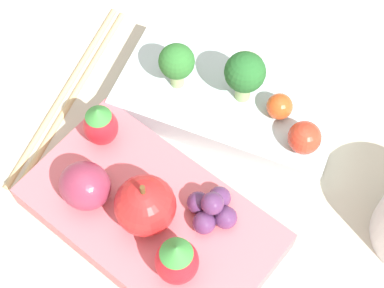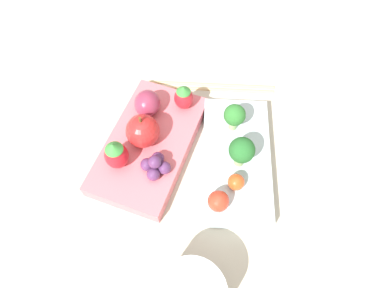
% 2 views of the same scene
% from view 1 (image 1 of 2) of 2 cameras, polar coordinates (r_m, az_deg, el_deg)
% --- Properties ---
extents(ground_plane, '(4.00, 4.00, 0.00)m').
position_cam_1_polar(ground_plane, '(0.55, 1.18, -1.96)').
color(ground_plane, '#BCB29E').
extents(bento_box_savoury, '(0.20, 0.12, 0.03)m').
position_cam_1_polar(bento_box_savoury, '(0.57, 3.25, 3.68)').
color(bento_box_savoury, silver).
rests_on(bento_box_savoury, ground_plane).
extents(bento_box_fruit, '(0.21, 0.14, 0.02)m').
position_cam_1_polar(bento_box_fruit, '(0.52, -3.59, -6.60)').
color(bento_box_fruit, '#DB6670').
rests_on(bento_box_fruit, ground_plane).
extents(broccoli_floret_0, '(0.03, 0.03, 0.05)m').
position_cam_1_polar(broccoli_floret_0, '(0.54, -1.37, 7.24)').
color(broccoli_floret_0, '#93B770').
rests_on(broccoli_floret_0, bento_box_savoury).
extents(broccoli_floret_1, '(0.03, 0.03, 0.05)m').
position_cam_1_polar(broccoli_floret_1, '(0.53, 4.37, 6.43)').
color(broccoli_floret_1, '#93B770').
rests_on(broccoli_floret_1, bento_box_savoury).
extents(cherry_tomato_0, '(0.02, 0.02, 0.02)m').
position_cam_1_polar(cherry_tomato_0, '(0.54, 7.79, 3.33)').
color(cherry_tomato_0, '#DB4C1E').
rests_on(cherry_tomato_0, bento_box_savoury).
extents(cherry_tomato_1, '(0.03, 0.03, 0.03)m').
position_cam_1_polar(cherry_tomato_1, '(0.52, 9.97, 0.56)').
color(cherry_tomato_1, red).
rests_on(cherry_tomato_1, bento_box_savoury).
extents(apple, '(0.05, 0.05, 0.06)m').
position_cam_1_polar(apple, '(0.48, -4.19, -5.48)').
color(apple, red).
rests_on(apple, bento_box_fruit).
extents(strawberry_0, '(0.03, 0.03, 0.04)m').
position_cam_1_polar(strawberry_0, '(0.52, -8.15, 1.71)').
color(strawberry_0, red).
rests_on(strawberry_0, bento_box_fruit).
extents(strawberry_1, '(0.03, 0.03, 0.05)m').
position_cam_1_polar(strawberry_1, '(0.46, -1.36, -10.29)').
color(strawberry_1, red).
rests_on(strawberry_1, bento_box_fruit).
extents(plum, '(0.04, 0.04, 0.04)m').
position_cam_1_polar(plum, '(0.50, -9.49, -3.67)').
color(plum, '#892D47').
rests_on(plum, bento_box_fruit).
extents(grape_cluster, '(0.04, 0.04, 0.03)m').
position_cam_1_polar(grape_cluster, '(0.49, 1.79, -5.78)').
color(grape_cluster, '#562D5B').
rests_on(grape_cluster, bento_box_fruit).
extents(chopsticks_pair, '(0.05, 0.21, 0.01)m').
position_cam_1_polar(chopsticks_pair, '(0.59, -10.99, 4.41)').
color(chopsticks_pair, tan).
rests_on(chopsticks_pair, ground_plane).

